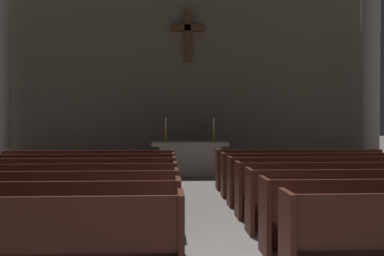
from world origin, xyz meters
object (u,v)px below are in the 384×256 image
(pew_left_row_7, at_px, (90,170))
(pew_left_row_4, at_px, (58,191))
(pew_left_row_5, at_px, (72,183))
(pew_right_row_6, at_px, (312,174))
(column_left_fourth, at_px, (0,58))
(pew_left_row_2, at_px, (17,219))
(pew_left_row_3, at_px, (41,203))
(candlestick_left, at_px, (166,134))
(candlestick_right, at_px, (214,134))
(altar, at_px, (190,158))
(pew_right_row_4, at_px, (350,189))
(pew_right_row_7, at_px, (298,169))
(pew_right_row_5, at_px, (329,181))
(pew_right_row_3, at_px, (379,200))
(pew_left_row_6, at_px, (82,176))
(column_right_fourth, at_px, (370,61))

(pew_left_row_7, bearing_deg, pew_left_row_4, -90.00)
(pew_left_row_5, distance_m, pew_right_row_6, 5.02)
(pew_left_row_5, height_order, column_left_fourth, column_left_fourth)
(pew_left_row_2, height_order, pew_left_row_3, same)
(pew_left_row_3, xyz_separation_m, candlestick_left, (1.75, 6.85, 0.75))
(pew_left_row_2, relative_size, column_left_fourth, 0.55)
(column_left_fourth, bearing_deg, candlestick_right, -4.41)
(pew_right_row_6, bearing_deg, altar, 123.72)
(pew_left_row_3, bearing_deg, pew_left_row_7, 90.00)
(pew_right_row_4, height_order, altar, altar)
(pew_right_row_4, xyz_separation_m, pew_right_row_7, (0.00, 3.18, 0.00))
(pew_left_row_3, distance_m, pew_right_row_7, 6.48)
(altar, bearing_deg, pew_left_row_4, -112.95)
(pew_right_row_7, bearing_deg, pew_right_row_5, -90.00)
(pew_right_row_3, bearing_deg, altar, 109.69)
(pew_right_row_5, height_order, pew_right_row_7, same)
(pew_left_row_5, distance_m, altar, 5.33)
(pew_right_row_3, relative_size, candlestick_right, 5.65)
(pew_left_row_6, distance_m, column_right_fourth, 9.51)
(pew_left_row_3, relative_size, pew_right_row_7, 1.00)
(pew_right_row_4, relative_size, pew_right_row_7, 1.00)
(pew_right_row_3, distance_m, pew_right_row_4, 1.06)
(pew_left_row_3, bearing_deg, pew_right_row_7, 40.82)
(pew_left_row_7, relative_size, pew_right_row_6, 1.00)
(pew_left_row_4, relative_size, pew_right_row_7, 1.00)
(candlestick_left, height_order, candlestick_right, same)
(pew_right_row_3, height_order, candlestick_right, candlestick_right)
(pew_left_row_2, relative_size, column_right_fourth, 0.55)
(pew_right_row_4, relative_size, altar, 1.77)
(pew_left_row_6, height_order, pew_right_row_5, same)
(pew_left_row_3, height_order, pew_right_row_6, same)
(pew_right_row_3, bearing_deg, pew_left_row_2, -167.82)
(pew_left_row_5, xyz_separation_m, column_left_fourth, (-3.12, 5.22, 2.98))
(pew_right_row_7, distance_m, column_right_fourth, 5.31)
(pew_left_row_4, distance_m, column_left_fourth, 7.61)
(pew_left_row_7, distance_m, altar, 3.58)
(pew_left_row_4, relative_size, altar, 1.77)
(pew_left_row_7, bearing_deg, pew_right_row_5, -23.36)
(pew_left_row_5, xyz_separation_m, pew_left_row_6, (0.00, 1.06, 0.00))
(pew_right_row_3, relative_size, pew_right_row_7, 1.00)
(pew_left_row_5, bearing_deg, column_right_fourth, 33.03)
(pew_left_row_7, bearing_deg, pew_left_row_5, -90.00)
(pew_right_row_4, bearing_deg, pew_left_row_4, 180.00)
(pew_right_row_3, bearing_deg, candlestick_right, 104.35)
(column_left_fourth, height_order, column_right_fourth, same)
(pew_right_row_5, bearing_deg, pew_left_row_5, 180.00)
(pew_right_row_7, height_order, column_right_fourth, column_right_fourth)
(pew_right_row_7, xyz_separation_m, candlestick_right, (-1.75, 2.61, 0.75))
(pew_right_row_6, distance_m, column_left_fourth, 9.51)
(pew_right_row_3, xyz_separation_m, candlestick_left, (-3.15, 6.85, 0.75))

